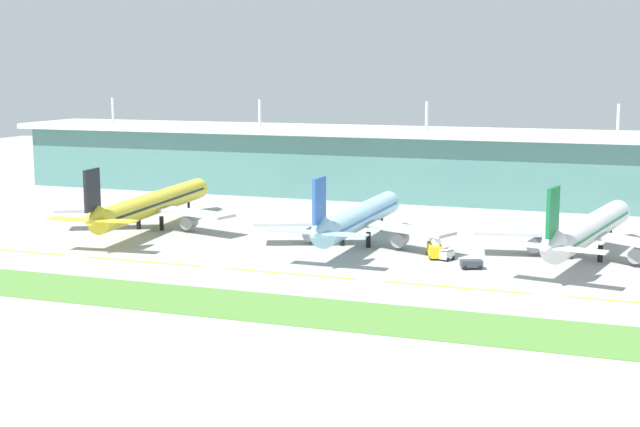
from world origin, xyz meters
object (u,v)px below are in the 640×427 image
pushback_tug (471,264)px  baggage_cart (447,255)px  airliner_near (152,204)px  airliner_middle (357,218)px  fuel_truck (435,247)px  airliner_far (588,230)px

pushback_tug → baggage_cart: (-6.50, 6.69, 0.16)m
airliner_near → pushback_tug: bearing=-12.4°
airliner_middle → baggage_cart: 25.51m
airliner_near → fuel_truck: size_ratio=9.31×
airliner_middle → fuel_truck: airliner_middle is taller
airliner_near → fuel_truck: airliner_near is taller
airliner_middle → fuel_truck: size_ratio=7.89×
airliner_far → baggage_cart: bearing=-158.0°
airliner_middle → pushback_tug: 34.13m
airliner_far → baggage_cart: 31.04m
airliner_far → fuel_truck: bearing=-162.9°
airliner_near → fuel_truck: 77.31m
airliner_far → airliner_middle: bearing=-177.5°
airliner_middle → baggage_cart: size_ratio=15.19×
airliner_middle → airliner_far: same height
airliner_middle → airliner_far: (51.57, 2.24, 0.00)m
pushback_tug → fuel_truck: (-9.63, 8.48, 1.16)m
airliner_near → pushback_tug: airliner_near is taller
pushback_tug → baggage_cart: baggage_cart is taller
pushback_tug → fuel_truck: size_ratio=0.65×
baggage_cart → airliner_near: bearing=171.2°
airliner_middle → airliner_far: 51.62m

